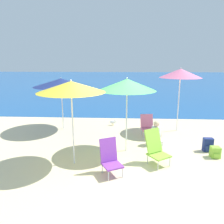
% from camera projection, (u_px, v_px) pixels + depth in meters
% --- Properties ---
extents(ground_plane, '(60.00, 60.00, 0.00)m').
position_uv_depth(ground_plane, '(124.00, 164.00, 5.70)').
color(ground_plane, beige).
extents(sea_water, '(60.00, 40.00, 0.01)m').
position_uv_depth(sea_water, '(124.00, 80.00, 29.61)').
color(sea_water, '#1E5699').
rests_on(sea_water, ground).
extents(beach_umbrella_yellow, '(1.68, 1.68, 2.20)m').
position_uv_depth(beach_umbrella_yellow, '(71.00, 87.00, 5.30)').
color(beach_umbrella_yellow, white).
rests_on(beach_umbrella_yellow, ground).
extents(beach_umbrella_green, '(1.64, 1.64, 2.18)m').
position_uv_depth(beach_umbrella_green, '(127.00, 85.00, 6.11)').
color(beach_umbrella_green, white).
rests_on(beach_umbrella_green, ground).
extents(beach_umbrella_navy, '(2.07, 2.07, 2.02)m').
position_uv_depth(beach_umbrella_navy, '(61.00, 83.00, 8.22)').
color(beach_umbrella_navy, white).
rests_on(beach_umbrella_navy, ground).
extents(beach_umbrella_pink, '(1.52, 1.52, 2.39)m').
position_uv_depth(beach_umbrella_pink, '(181.00, 73.00, 7.93)').
color(beach_umbrella_pink, white).
rests_on(beach_umbrella_pink, ground).
extents(beach_chair_pink, '(0.52, 0.56, 0.77)m').
position_uv_depth(beach_chair_pink, '(147.00, 125.00, 7.75)').
color(beach_chair_pink, silver).
rests_on(beach_chair_pink, ground).
extents(beach_chair_purple, '(0.61, 0.66, 0.85)m').
position_uv_depth(beach_chair_purple, '(110.00, 157.00, 5.17)').
color(beach_chair_purple, silver).
rests_on(beach_chair_purple, ground).
extents(beach_chair_lime, '(0.72, 0.75, 0.91)m').
position_uv_depth(beach_chair_lime, '(156.00, 147.00, 5.66)').
color(beach_chair_lime, silver).
rests_on(beach_chair_lime, ground).
extents(person_seated_near, '(0.42, 0.46, 0.78)m').
position_uv_depth(person_seated_near, '(156.00, 135.00, 6.97)').
color(person_seated_near, silver).
rests_on(person_seated_near, ground).
extents(backpack_lime, '(0.24, 0.25, 0.31)m').
position_uv_depth(backpack_lime, '(215.00, 152.00, 6.08)').
color(backpack_lime, '#8ECC3D').
rests_on(backpack_lime, ground).
extents(backpack_navy, '(0.28, 0.21, 0.41)m').
position_uv_depth(backpack_navy, '(208.00, 145.00, 6.48)').
color(backpack_navy, navy).
rests_on(backpack_navy, ground).
extents(seagull, '(0.27, 0.11, 0.23)m').
position_uv_depth(seagull, '(113.00, 122.00, 9.08)').
color(seagull, gold).
rests_on(seagull, ground).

